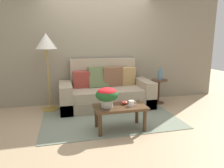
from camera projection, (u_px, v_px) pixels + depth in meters
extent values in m
plane|color=tan|center=(111.00, 120.00, 3.97)|extent=(14.00, 14.00, 0.00)
cube|color=gray|center=(98.00, 43.00, 4.91)|extent=(6.40, 0.12, 2.91)
cube|color=gray|center=(110.00, 117.00, 4.08)|extent=(2.60, 1.75, 0.01)
cube|color=gray|center=(107.00, 102.00, 4.68)|extent=(2.07, 0.91, 0.24)
cube|color=gray|center=(107.00, 93.00, 4.61)|extent=(1.55, 0.82, 0.20)
cube|color=gray|center=(103.00, 76.00, 4.92)|extent=(1.55, 0.16, 0.87)
cube|color=gray|center=(66.00, 97.00, 4.43)|extent=(0.26, 0.91, 0.60)
cube|color=gray|center=(144.00, 92.00, 4.85)|extent=(0.26, 0.91, 0.60)
cube|color=#93382D|center=(82.00, 80.00, 4.64)|extent=(0.38, 0.20, 0.39)
cube|color=#607047|center=(98.00, 77.00, 4.73)|extent=(0.48, 0.24, 0.48)
cube|color=brown|center=(112.00, 77.00, 4.80)|extent=(0.46, 0.21, 0.46)
cube|color=tan|center=(126.00, 76.00, 4.91)|extent=(0.45, 0.21, 0.45)
cylinder|color=#442D1B|center=(100.00, 125.00, 3.23)|extent=(0.06, 0.06, 0.38)
cylinder|color=#442D1B|center=(145.00, 121.00, 3.41)|extent=(0.06, 0.06, 0.38)
cylinder|color=#442D1B|center=(96.00, 117.00, 3.58)|extent=(0.06, 0.06, 0.38)
cylinder|color=#442D1B|center=(137.00, 113.00, 3.76)|extent=(0.06, 0.06, 0.38)
cube|color=#4C331E|center=(120.00, 107.00, 3.45)|extent=(0.88, 0.49, 0.04)
cylinder|color=#4C331E|center=(158.00, 102.00, 5.02)|extent=(0.26, 0.26, 0.03)
cylinder|color=#4C331E|center=(159.00, 92.00, 4.97)|extent=(0.05, 0.05, 0.53)
cylinder|color=#4C331E|center=(159.00, 80.00, 4.91)|extent=(0.40, 0.40, 0.03)
cylinder|color=olive|center=(50.00, 109.00, 4.53)|extent=(0.34, 0.34, 0.03)
cylinder|color=olive|center=(49.00, 80.00, 4.39)|extent=(0.03, 0.03, 1.30)
cone|color=beige|center=(46.00, 41.00, 4.22)|extent=(0.44, 0.44, 0.32)
cylinder|color=#B7B2A8|center=(107.00, 103.00, 3.37)|extent=(0.20, 0.20, 0.14)
ellipsoid|color=#1E5123|center=(107.00, 95.00, 3.35)|extent=(0.38, 0.38, 0.22)
ellipsoid|color=red|center=(107.00, 92.00, 3.33)|extent=(0.32, 0.32, 0.12)
cylinder|color=white|center=(131.00, 103.00, 3.43)|extent=(0.10, 0.10, 0.09)
torus|color=white|center=(135.00, 103.00, 3.44)|extent=(0.06, 0.01, 0.06)
cylinder|color=#B2382D|center=(124.00, 104.00, 3.53)|extent=(0.05, 0.05, 0.02)
ellipsoid|color=#B2382D|center=(124.00, 102.00, 3.52)|extent=(0.12, 0.12, 0.05)
cylinder|color=slate|center=(160.00, 75.00, 4.88)|extent=(0.11, 0.11, 0.22)
cylinder|color=slate|center=(161.00, 69.00, 4.86)|extent=(0.05, 0.05, 0.07)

